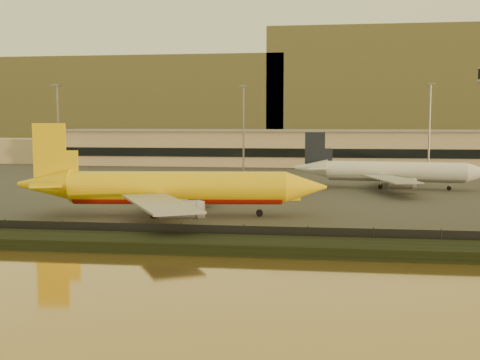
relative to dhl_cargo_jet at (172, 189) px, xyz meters
name	(u,v)px	position (x,y,z in m)	size (l,w,h in m)	color
ground	(242,226)	(12.29, -7.25, -4.68)	(900.00, 900.00, 0.00)	black
embankment	(223,245)	(12.29, -24.25, -3.98)	(320.00, 7.00, 1.40)	black
tarmac	(282,173)	(12.29, 87.75, -4.58)	(320.00, 220.00, 0.20)	#2D2D2D
perimeter_fence	(228,234)	(12.29, -20.25, -3.38)	(300.00, 0.05, 2.20)	black
terminal_building	(247,148)	(-2.23, 118.30, 1.56)	(202.00, 25.00, 12.60)	tan
apron_light_masts	(334,121)	(27.29, 67.75, 11.02)	(152.20, 12.20, 25.40)	slate
distant_hills	(275,100)	(-8.45, 332.75, 26.70)	(470.00, 160.00, 70.00)	brown
dhl_cargo_jet	(172,189)	(0.00, 0.00, 0.00)	(50.31, 48.93, 15.02)	yellow
white_narrowbody_jet	(391,172)	(39.91, 46.13, -0.65)	(44.74, 43.36, 12.85)	silver
gse_vehicle_yellow	(289,195)	(17.67, 22.67, -3.47)	(4.50, 2.02, 2.02)	yellow
gse_vehicle_white	(140,188)	(-15.18, 31.45, -3.50)	(4.39, 1.98, 1.98)	silver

